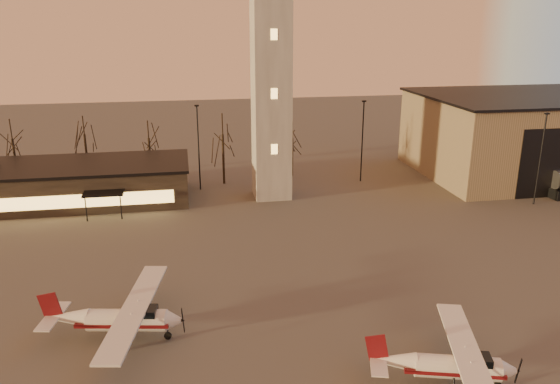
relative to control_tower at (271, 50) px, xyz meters
name	(u,v)px	position (x,y,z in m)	size (l,w,h in m)	color
ground	(348,339)	(0.00, -30.00, -16.33)	(220.00, 220.00, 0.00)	#464341
control_tower	(271,50)	(0.00, 0.00, 0.00)	(6.80, 6.80, 32.60)	gray
hangar	(538,134)	(36.00, 3.98, -11.17)	(30.60, 20.60, 10.30)	#89775A
terminal	(73,183)	(-21.99, 1.98, -14.17)	(25.40, 12.20, 4.30)	black
light_poles	(274,148)	(0.50, 1.00, -10.92)	(58.50, 12.25, 10.14)	black
tree_row	(150,134)	(-13.70, 9.16, -10.39)	(37.20, 9.20, 8.80)	black
cessna_front	(459,371)	(4.63, -35.59, -15.28)	(8.88, 11.00, 3.05)	silver
cessna_rear	(130,323)	(-13.63, -27.50, -15.19)	(9.57, 12.05, 3.31)	silver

